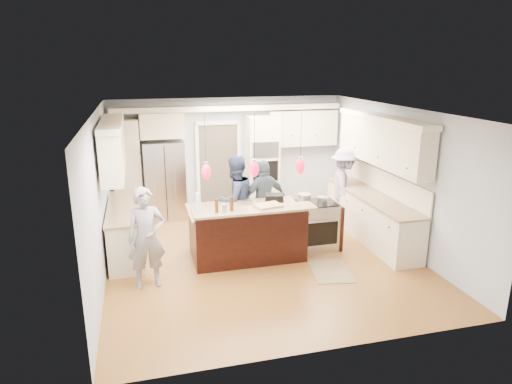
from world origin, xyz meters
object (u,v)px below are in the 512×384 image
kitchen_island (247,231)px  person_bar_end (146,238)px  refrigerator (165,180)px  island_range (317,225)px  person_far_left (235,200)px

kitchen_island → person_bar_end: 1.98m
person_bar_end → refrigerator: bearing=75.3°
kitchen_island → island_range: 1.41m
person_bar_end → person_far_left: 2.32m
refrigerator → person_bar_end: bearing=-98.6°
refrigerator → person_far_left: refrigerator is taller
kitchen_island → person_bar_end: size_ratio=1.27×
island_range → person_far_left: 1.67m
refrigerator → island_range: bearing=-42.6°
island_range → person_bar_end: person_bar_end is taller
island_range → person_bar_end: (-3.21, -0.81, 0.37)m
kitchen_island → person_far_left: size_ratio=1.20×
island_range → person_far_left: size_ratio=0.52×
refrigerator → person_far_left: size_ratio=1.03×
person_far_left → kitchen_island: bearing=68.4°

